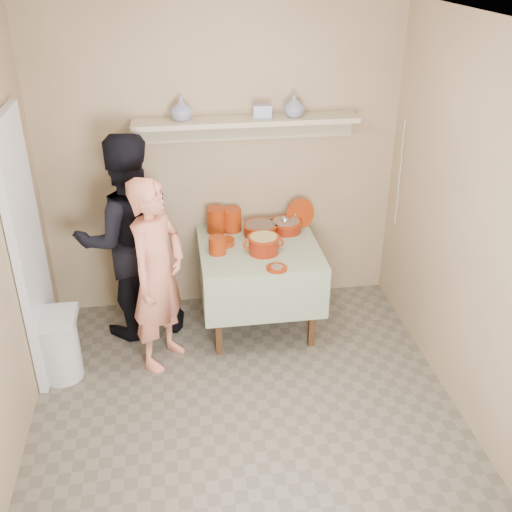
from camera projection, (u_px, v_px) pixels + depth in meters
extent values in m
plane|color=#696252|center=(250.00, 431.00, 4.09)|extent=(3.50, 3.50, 0.00)
cube|color=silver|center=(29.00, 252.00, 4.27)|extent=(0.06, 0.70, 2.00)
cylinder|color=#7E1D00|center=(216.00, 220.00, 5.06)|extent=(0.16, 0.16, 0.22)
cylinder|color=#7E1D00|center=(232.00, 220.00, 5.09)|extent=(0.16, 0.16, 0.20)
cylinder|color=#7E1D00|center=(217.00, 245.00, 4.73)|extent=(0.14, 0.14, 0.14)
cylinder|color=#7E1D00|center=(224.00, 242.00, 4.88)|extent=(0.16, 0.16, 0.05)
cylinder|color=#7E1D00|center=(300.00, 214.00, 5.15)|extent=(0.27, 0.15, 0.26)
imported|color=navy|center=(294.00, 106.00, 4.72)|extent=(0.21, 0.21, 0.17)
imported|color=navy|center=(181.00, 109.00, 4.63)|extent=(0.25, 0.25, 0.18)
cube|color=navy|center=(262.00, 111.00, 4.71)|extent=(0.15, 0.11, 0.10)
imported|color=#DE7D60|center=(158.00, 275.00, 4.44)|extent=(0.61, 0.67, 1.53)
imported|color=black|center=(128.00, 238.00, 4.77)|extent=(0.97, 0.83, 1.72)
cube|color=tan|center=(221.00, 164.00, 5.02)|extent=(3.00, 0.02, 2.60)
cube|color=tan|center=(492.00, 248.00, 3.67)|extent=(0.02, 3.50, 2.60)
cube|color=silver|center=(248.00, 26.00, 2.86)|extent=(3.00, 3.50, 0.02)
cube|color=#4C2D16|center=(218.00, 316.00, 4.70)|extent=(0.05, 0.05, 0.71)
cube|color=#4C2D16|center=(313.00, 309.00, 4.79)|extent=(0.05, 0.05, 0.71)
cube|color=#4C2D16|center=(211.00, 269.00, 5.36)|extent=(0.05, 0.05, 0.71)
cube|color=#4C2D16|center=(294.00, 263.00, 5.46)|extent=(0.05, 0.05, 0.71)
cube|color=#4C2D16|center=(259.00, 249.00, 4.90)|extent=(0.90, 0.90, 0.04)
cube|color=#33591E|center=(259.00, 246.00, 4.89)|extent=(0.96, 0.96, 0.01)
cube|color=#33591E|center=(268.00, 299.00, 4.57)|extent=(0.96, 0.01, 0.44)
cube|color=#33591E|center=(251.00, 243.00, 5.41)|extent=(0.96, 0.01, 0.44)
cube|color=#33591E|center=(201.00, 273.00, 4.93)|extent=(0.01, 0.96, 0.44)
cube|color=#33591E|center=(315.00, 265.00, 5.05)|extent=(0.01, 0.96, 0.44)
cylinder|color=#671407|center=(260.00, 230.00, 5.04)|extent=(0.28, 0.28, 0.09)
cylinder|color=#7E1D00|center=(260.00, 225.00, 5.02)|extent=(0.30, 0.30, 0.01)
cylinder|color=brown|center=(260.00, 227.00, 5.03)|extent=(0.25, 0.25, 0.05)
cylinder|color=#671407|center=(286.00, 226.00, 5.10)|extent=(0.26, 0.26, 0.09)
cylinder|color=#7E1D00|center=(286.00, 222.00, 5.08)|extent=(0.28, 0.28, 0.01)
cylinder|color=#8C6B54|center=(286.00, 223.00, 5.08)|extent=(0.23, 0.23, 0.05)
cylinder|color=silver|center=(292.00, 218.00, 4.93)|extent=(0.01, 0.22, 0.16)
sphere|color=silver|center=(285.00, 220.00, 5.07)|extent=(0.07, 0.07, 0.07)
cylinder|color=#671407|center=(264.00, 245.00, 4.74)|extent=(0.24, 0.24, 0.14)
cylinder|color=#7E1D00|center=(264.00, 237.00, 4.71)|extent=(0.25, 0.25, 0.01)
cylinder|color=tan|center=(264.00, 239.00, 4.72)|extent=(0.21, 0.21, 0.05)
torus|color=#7E1D00|center=(249.00, 245.00, 4.72)|extent=(0.09, 0.02, 0.09)
torus|color=#7E1D00|center=(279.00, 243.00, 4.75)|extent=(0.09, 0.02, 0.09)
cylinder|color=#7E1D00|center=(277.00, 268.00, 4.53)|extent=(0.16, 0.16, 0.02)
cylinder|color=#8C6B54|center=(277.00, 267.00, 4.52)|extent=(0.09, 0.09, 0.01)
cube|color=tan|center=(246.00, 121.00, 4.73)|extent=(1.80, 0.25, 0.04)
cube|color=tan|center=(245.00, 129.00, 4.88)|extent=(1.80, 0.02, 0.18)
cylinder|color=silver|center=(60.00, 349.00, 4.49)|extent=(0.30, 0.30, 0.50)
cube|color=silver|center=(54.00, 318.00, 4.36)|extent=(0.32, 0.32, 0.06)
cylinder|color=silver|center=(403.00, 137.00, 4.86)|extent=(0.01, 0.01, 0.30)
cylinder|color=silver|center=(400.00, 173.00, 4.98)|extent=(0.01, 0.01, 0.30)
cylinder|color=silver|center=(397.00, 207.00, 5.11)|extent=(0.01, 0.01, 0.30)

